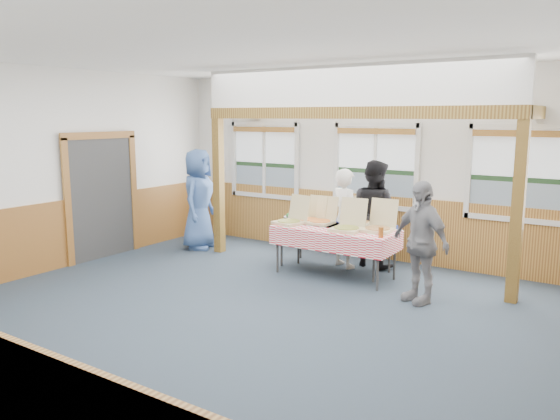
{
  "coord_description": "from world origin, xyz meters",
  "views": [
    {
      "loc": [
        3.73,
        -5.21,
        2.44
      ],
      "look_at": [
        -0.33,
        1.0,
        1.16
      ],
      "focal_mm": 35.0,
      "sensor_mm": 36.0,
      "label": 1
    }
  ],
  "objects_px": {
    "table_left": "(335,227)",
    "woman_black": "(374,214)",
    "person_grey": "(420,242)",
    "table_right": "(335,232)",
    "man_blue": "(198,199)",
    "woman_white": "(345,218)"
  },
  "relations": [
    {
      "from": "table_right",
      "to": "woman_black",
      "type": "xyz_separation_m",
      "value": [
        0.24,
        0.88,
        0.17
      ]
    },
    {
      "from": "woman_white",
      "to": "man_blue",
      "type": "distance_m",
      "value": 2.87
    },
    {
      "from": "woman_black",
      "to": "man_blue",
      "type": "xyz_separation_m",
      "value": [
        -3.21,
        -0.65,
        0.05
      ]
    },
    {
      "from": "woman_white",
      "to": "woman_black",
      "type": "bearing_deg",
      "value": -116.61
    },
    {
      "from": "table_left",
      "to": "person_grey",
      "type": "distance_m",
      "value": 1.83
    },
    {
      "from": "table_left",
      "to": "woman_white",
      "type": "distance_m",
      "value": 0.27
    },
    {
      "from": "woman_black",
      "to": "person_grey",
      "type": "xyz_separation_m",
      "value": [
        1.24,
        -1.32,
        -0.06
      ]
    },
    {
      "from": "table_right",
      "to": "woman_black",
      "type": "relative_size",
      "value": 1.17
    },
    {
      "from": "table_right",
      "to": "person_grey",
      "type": "relative_size",
      "value": 1.26
    },
    {
      "from": "woman_black",
      "to": "person_grey",
      "type": "bearing_deg",
      "value": 146.06
    },
    {
      "from": "table_right",
      "to": "man_blue",
      "type": "bearing_deg",
      "value": 154.86
    },
    {
      "from": "table_right",
      "to": "man_blue",
      "type": "height_order",
      "value": "man_blue"
    },
    {
      "from": "woman_black",
      "to": "person_grey",
      "type": "distance_m",
      "value": 1.81
    },
    {
      "from": "woman_white",
      "to": "man_blue",
      "type": "relative_size",
      "value": 0.87
    },
    {
      "from": "table_right",
      "to": "man_blue",
      "type": "relative_size",
      "value": 1.1
    },
    {
      "from": "table_left",
      "to": "woman_black",
      "type": "relative_size",
      "value": 1.08
    },
    {
      "from": "table_right",
      "to": "man_blue",
      "type": "distance_m",
      "value": 2.99
    },
    {
      "from": "woman_white",
      "to": "man_blue",
      "type": "bearing_deg",
      "value": 30.52
    },
    {
      "from": "table_right",
      "to": "person_grey",
      "type": "distance_m",
      "value": 1.55
    },
    {
      "from": "table_left",
      "to": "person_grey",
      "type": "height_order",
      "value": "person_grey"
    },
    {
      "from": "woman_black",
      "to": "table_right",
      "type": "bearing_deg",
      "value": 87.66
    },
    {
      "from": "table_left",
      "to": "person_grey",
      "type": "relative_size",
      "value": 1.16
    }
  ]
}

